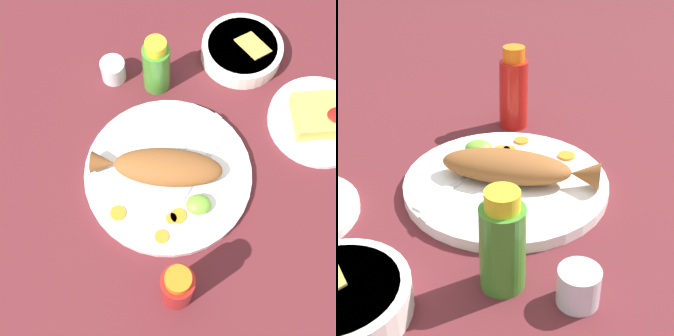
{
  "view_description": "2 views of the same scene",
  "coord_description": "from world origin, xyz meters",
  "views": [
    {
      "loc": [
        -0.02,
        -0.35,
        0.85
      ],
      "look_at": [
        0.0,
        0.0,
        0.04
      ],
      "focal_mm": 50.0,
      "sensor_mm": 36.0,
      "label": 1
    },
    {
      "loc": [
        -0.04,
        0.69,
        0.45
      ],
      "look_at": [
        0.0,
        0.0,
        0.04
      ],
      "focal_mm": 55.0,
      "sensor_mm": 36.0,
      "label": 2
    }
  ],
  "objects": [
    {
      "name": "ground_plane",
      "position": [
        0.0,
        0.0,
        0.0
      ],
      "size": [
        4.0,
        4.0,
        0.0
      ],
      "primitive_type": "plane",
      "color": "#561E23"
    },
    {
      "name": "main_plate",
      "position": [
        0.0,
        0.0,
        0.01
      ],
      "size": [
        0.32,
        0.32,
        0.02
      ],
      "primitive_type": "cylinder",
      "color": "white",
      "rests_on": "ground_plane"
    },
    {
      "name": "fried_fish",
      "position": [
        -0.01,
        0.0,
        0.04
      ],
      "size": [
        0.25,
        0.11,
        0.05
      ],
      "rotation": [
        0.0,
        0.0,
        -0.14
      ],
      "color": "brown",
      "rests_on": "main_plate"
    },
    {
      "name": "fork_near",
      "position": [
        0.05,
        0.06,
        0.02
      ],
      "size": [
        0.15,
        0.13,
        0.0
      ],
      "rotation": [
        0.0,
        0.0,
        7.0
      ],
      "color": "silver",
      "rests_on": "main_plate"
    },
    {
      "name": "fork_far",
      "position": [
        0.08,
        0.03,
        0.02
      ],
      "size": [
        0.11,
        0.16,
        0.0
      ],
      "rotation": [
        0.0,
        0.0,
        7.26
      ],
      "color": "silver",
      "rests_on": "main_plate"
    },
    {
      "name": "carrot_slice_near",
      "position": [
        -0.1,
        -0.08,
        0.02
      ],
      "size": [
        0.03,
        0.03,
        0.0
      ],
      "primitive_type": "cylinder",
      "color": "orange",
      "rests_on": "main_plate"
    },
    {
      "name": "carrot_slice_mid",
      "position": [
        -0.02,
        -0.13,
        0.02
      ],
      "size": [
        0.03,
        0.03,
        0.0
      ],
      "primitive_type": "cylinder",
      "color": "orange",
      "rests_on": "main_plate"
    },
    {
      "name": "carrot_slice_far",
      "position": [
        0.01,
        -0.09,
        0.02
      ],
      "size": [
        0.03,
        0.03,
        0.0
      ],
      "primitive_type": "cylinder",
      "color": "orange",
      "rests_on": "main_plate"
    },
    {
      "name": "carrot_slice_extra",
      "position": [
        0.0,
        -0.09,
        0.02
      ],
      "size": [
        0.02,
        0.02,
        0.0
      ],
      "primitive_type": "cylinder",
      "color": "orange",
      "rests_on": "main_plate"
    },
    {
      "name": "lime_wedge_main",
      "position": [
        0.05,
        -0.07,
        0.03
      ],
      "size": [
        0.05,
        0.04,
        0.03
      ],
      "primitive_type": "ellipsoid",
      "color": "#6BB233",
      "rests_on": "main_plate"
    },
    {
      "name": "hot_sauce_bottle_red",
      "position": [
        0.0,
        -0.23,
        0.07
      ],
      "size": [
        0.05,
        0.05,
        0.16
      ],
      "color": "#B21914",
      "rests_on": "ground_plane"
    },
    {
      "name": "hot_sauce_bottle_green",
      "position": [
        -0.01,
        0.21,
        0.06
      ],
      "size": [
        0.06,
        0.06,
        0.14
      ],
      "color": "#3D8428",
      "rests_on": "ground_plane"
    },
    {
      "name": "salt_cup",
      "position": [
        -0.1,
        0.24,
        0.02
      ],
      "size": [
        0.05,
        0.05,
        0.05
      ],
      "color": "silver",
      "rests_on": "ground_plane"
    }
  ]
}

